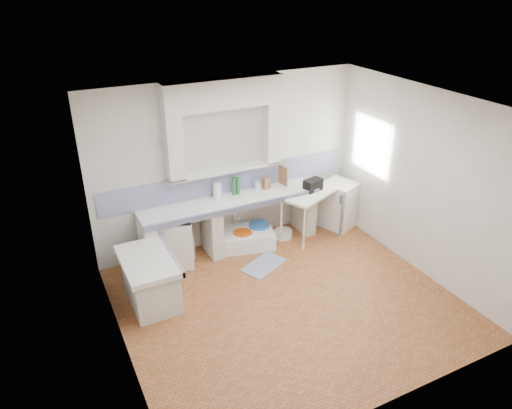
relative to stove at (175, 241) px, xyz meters
name	(u,v)px	position (x,y,z in m)	size (l,w,h in m)	color
floor	(288,302)	(1.09, -1.69, -0.40)	(4.50, 4.50, 0.00)	#A05E34
ceiling	(295,107)	(1.09, -1.69, 2.40)	(4.50, 4.50, 0.00)	silver
wall_back	(228,164)	(1.09, 0.31, 1.00)	(4.50, 4.50, 0.00)	silver
wall_front	(397,301)	(1.09, -3.69, 1.00)	(4.50, 4.50, 0.00)	silver
wall_left	(114,257)	(-1.16, -1.69, 1.00)	(4.50, 4.50, 0.00)	silver
wall_right	(422,183)	(3.34, -1.69, 1.00)	(4.50, 4.50, 0.00)	silver
alcove_mass	(224,94)	(0.99, 0.19, 2.18)	(1.90, 0.25, 0.45)	silver
window_frame	(380,144)	(3.51, -0.49, 1.20)	(0.35, 0.86, 1.06)	#362111
lace_valance	(376,123)	(3.37, -0.49, 1.58)	(0.01, 0.84, 0.24)	white
counter_slab	(231,202)	(0.99, 0.01, 0.46)	(3.00, 0.60, 0.08)	white
counter_lip	(238,209)	(0.99, -0.27, 0.46)	(3.00, 0.04, 0.10)	navy
counter_pier_left	(149,246)	(-0.41, 0.01, 0.01)	(0.20, 0.55, 0.82)	silver
counter_pier_mid	(212,231)	(0.64, 0.01, 0.01)	(0.20, 0.55, 0.82)	silver
counter_pier_right	(304,209)	(2.39, 0.01, 0.01)	(0.20, 0.55, 0.82)	silver
peninsula_top	(148,261)	(-0.61, -0.79, 0.26)	(0.70, 1.10, 0.08)	white
peninsula_base	(151,282)	(-0.61, -0.79, -0.09)	(0.60, 1.00, 0.62)	silver
peninsula_lip	(171,255)	(-0.28, -0.79, 0.26)	(0.04, 1.10, 0.10)	navy
backsplash	(229,181)	(1.09, 0.30, 0.70)	(4.27, 0.03, 0.40)	navy
stove	(175,241)	(0.00, 0.00, 0.00)	(0.56, 0.54, 0.79)	white
sink	(241,239)	(1.13, -0.01, -0.27)	(1.09, 0.59, 0.26)	white
side_table	(308,214)	(2.33, -0.22, 0.03)	(1.02, 0.57, 0.05)	white
fridge	(339,204)	(3.04, -0.13, 0.02)	(0.54, 0.54, 0.84)	white
bucket_red	(234,240)	(1.02, 0.03, -0.27)	(0.27, 0.27, 0.25)	red
bucket_orange	(243,240)	(1.14, -0.08, -0.25)	(0.32, 0.32, 0.30)	#EA590C
bucket_blue	(259,232)	(1.50, 0.00, -0.23)	(0.35, 0.35, 0.33)	#2C6EBB
basin_white	(283,234)	(1.93, -0.06, -0.33)	(0.32, 0.32, 0.12)	white
water_bottle_a	(235,235)	(1.10, 0.14, -0.26)	(0.07, 0.07, 0.28)	silver
water_bottle_b	(242,232)	(1.24, 0.16, -0.24)	(0.09, 0.09, 0.32)	silver
black_bag	(313,185)	(2.42, -0.19, 0.55)	(0.32, 0.18, 0.20)	black
green_bottle_a	(238,185)	(1.18, 0.16, 0.65)	(0.07, 0.07, 0.30)	#256831
green_bottle_b	(234,186)	(1.11, 0.16, 0.66)	(0.07, 0.07, 0.31)	#256831
knife_block	(266,183)	(1.69, 0.13, 0.61)	(0.10, 0.08, 0.21)	olive
cutting_board	(283,176)	(2.03, 0.16, 0.67)	(0.02, 0.24, 0.33)	olive
paper_towel	(217,191)	(0.81, 0.16, 0.63)	(0.13, 0.13, 0.26)	white
soap_bottle	(257,185)	(1.54, 0.16, 0.60)	(0.09, 0.09, 0.19)	white
rug	(264,265)	(1.22, -0.71, -0.39)	(0.72, 0.41, 0.01)	#3D568A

